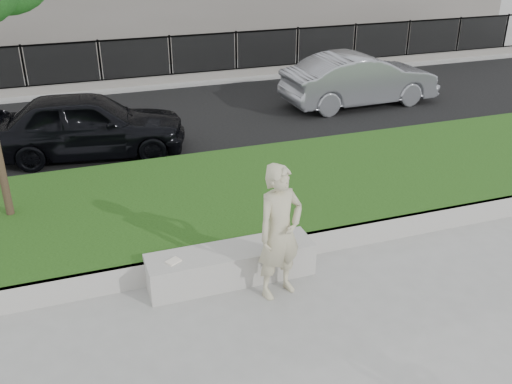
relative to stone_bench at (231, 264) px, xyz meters
name	(u,v)px	position (x,y,z in m)	size (l,w,h in m)	color
ground	(238,312)	(-0.15, -0.80, -0.26)	(90.00, 90.00, 0.00)	gray
grass_bank	(187,206)	(-0.15, 2.20, -0.06)	(34.00, 4.00, 0.40)	#15340D
grass_kerb	(217,261)	(-0.15, 0.24, -0.06)	(34.00, 0.08, 0.40)	#ACA9A1
street	(140,123)	(-0.15, 7.70, -0.24)	(34.00, 7.00, 0.04)	black
far_pavement	(119,81)	(-0.15, 12.20, -0.20)	(34.00, 3.00, 0.12)	gray
iron_fence	(121,73)	(-0.15, 11.20, 0.29)	(32.00, 0.30, 1.50)	slate
stone_bench	(231,264)	(0.00, 0.00, 0.00)	(2.51, 0.63, 0.51)	#ACA9A1
man	(280,232)	(0.55, -0.55, 0.75)	(0.73, 0.48, 2.01)	#BFB793
book	(173,261)	(-0.87, -0.05, 0.27)	(0.20, 0.15, 0.02)	white
car_dark	(88,124)	(-1.57, 5.76, 0.51)	(1.73, 4.29, 1.46)	black
car_silver	(360,79)	(6.09, 7.22, 0.52)	(1.56, 4.47, 1.47)	gray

